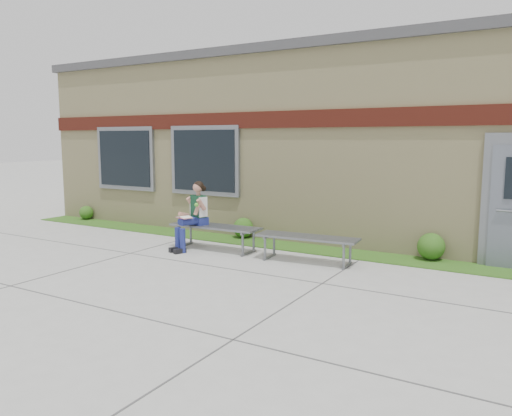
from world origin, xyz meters
The scene contains 9 objects.
ground centered at (0.00, 0.00, 0.00)m, with size 80.00×80.00×0.00m, color #9E9E99.
grass_strip centered at (0.00, 2.60, 0.01)m, with size 16.00×0.80×0.02m, color #2E5516.
school_building centered at (0.00, 5.99, 2.10)m, with size 16.20×6.22×4.20m.
bench_left centered at (-1.76, 1.60, 0.38)m, with size 1.91×0.57×0.49m.
bench_right centered at (0.24, 1.60, 0.37)m, with size 1.87×0.65×0.48m.
girl centered at (-2.15, 1.40, 0.73)m, with size 0.54×0.84×1.37m.
shrub_west centered at (-6.93, 2.85, 0.20)m, with size 0.37×0.37×0.37m, color #2E5516.
shrub_mid centered at (-1.89, 2.85, 0.24)m, with size 0.44×0.44×0.44m, color #2E5516.
shrub_east centered at (2.13, 2.85, 0.26)m, with size 0.49×0.49×0.49m, color #2E5516.
Camera 1 is at (3.87, -6.39, 2.20)m, focal length 35.00 mm.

